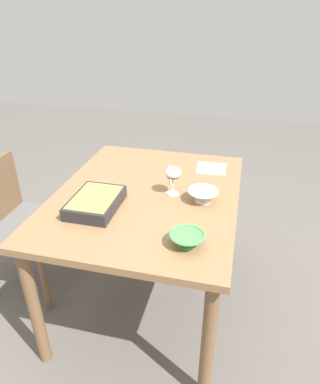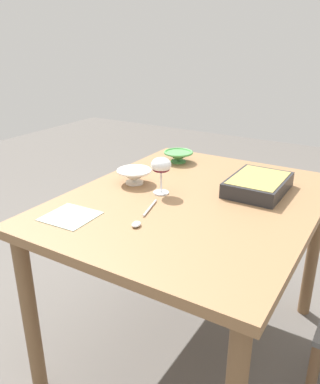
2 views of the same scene
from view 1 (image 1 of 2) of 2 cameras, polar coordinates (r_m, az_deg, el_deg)
name	(u,v)px [view 1 (image 1 of 2)]	position (r m, az deg, el deg)	size (l,w,h in m)	color
ground_plane	(149,298)	(2.28, -1.82, -16.94)	(8.00, 8.00, 0.00)	#5B5651
dining_table	(147,208)	(1.87, -2.13, -2.72)	(1.18, 0.94, 0.75)	olive
chair	(17,219)	(2.29, -22.43, -4.17)	(0.46, 0.41, 0.82)	#595959
wine_glass	(173,174)	(1.76, 2.15, 2.93)	(0.08, 0.08, 0.15)	white
casserole_dish	(95,202)	(1.70, -10.56, -1.58)	(0.30, 0.22, 0.06)	#262628
mixing_bowl	(187,238)	(1.43, 4.46, -7.59)	(0.15, 0.15, 0.06)	#4C994C
small_bowl	(203,195)	(1.74, 7.03, -0.45)	(0.15, 0.15, 0.06)	white
serving_spoon	(170,171)	(2.04, 1.61, 3.44)	(0.24, 0.08, 0.01)	silver
napkin	(211,168)	(2.11, 8.45, 3.88)	(0.17, 0.17, 0.00)	#B2CCB7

